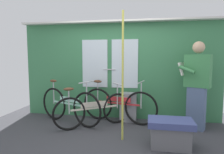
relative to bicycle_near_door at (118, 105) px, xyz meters
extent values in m
cube|color=#38383D|center=(-0.04, -1.04, -0.40)|extent=(5.54, 4.39, 0.04)
cube|color=#387A4C|center=(-0.04, 0.35, 0.71)|extent=(4.54, 0.08, 2.19)
cube|color=silver|center=(-0.59, 0.30, 0.89)|extent=(0.60, 0.02, 1.10)
cube|color=silver|center=(0.11, 0.30, 0.89)|extent=(0.60, 0.02, 1.10)
cylinder|color=#B2B2B7|center=(-0.24, 0.28, 0.76)|extent=(0.28, 0.02, 0.02)
cube|color=silver|center=(-0.04, 0.25, 1.83)|extent=(4.54, 0.28, 0.04)
torus|color=black|center=(0.50, -0.12, -0.02)|extent=(0.71, 0.21, 0.72)
torus|color=black|center=(-0.48, 0.12, -0.02)|extent=(0.71, 0.21, 0.72)
cube|color=red|center=(0.01, 0.00, 0.04)|extent=(0.94, 0.26, 0.03)
cube|color=red|center=(0.01, 0.00, 0.13)|extent=(0.55, 0.16, 0.10)
cylinder|color=#B7B7BC|center=(-0.48, 0.12, 0.23)|extent=(0.02, 0.02, 0.52)
ellipsoid|color=brown|center=(-0.48, 0.12, 0.49)|extent=(0.22, 0.13, 0.06)
cylinder|color=#B7B7BC|center=(0.50, -0.12, 0.25)|extent=(0.02, 0.02, 0.56)
cylinder|color=#B7B7BC|center=(0.50, -0.12, 0.53)|extent=(0.13, 0.43, 0.02)
torus|color=black|center=(-0.57, -0.45, -0.02)|extent=(0.69, 0.33, 0.73)
torus|color=black|center=(-1.47, -0.07, -0.02)|extent=(0.69, 0.33, 0.73)
cube|color=#9EDBC6|center=(-1.02, -0.26, 0.04)|extent=(0.87, 0.39, 0.03)
cube|color=#9EDBC6|center=(-1.02, -0.26, 0.14)|extent=(0.50, 0.24, 0.10)
cylinder|color=#B7B7BC|center=(-1.47, -0.07, 0.25)|extent=(0.02, 0.02, 0.52)
ellipsoid|color=brown|center=(-1.47, -0.07, 0.51)|extent=(0.22, 0.16, 0.06)
cylinder|color=#B7B7BC|center=(-0.57, -0.45, 0.27)|extent=(0.02, 0.02, 0.56)
cylinder|color=#B7B7BC|center=(-0.57, -0.45, 0.55)|extent=(0.19, 0.41, 0.02)
torus|color=black|center=(-0.01, -0.08, -0.05)|extent=(0.57, 0.41, 0.66)
torus|color=black|center=(-0.86, -0.66, -0.05)|extent=(0.57, 0.41, 0.66)
cube|color=beige|center=(-0.43, -0.37, 0.01)|extent=(0.83, 0.58, 0.03)
cube|color=beige|center=(-0.43, -0.37, 0.08)|extent=(0.49, 0.34, 0.10)
cylinder|color=#B7B7BC|center=(-0.86, -0.66, 0.19)|extent=(0.02, 0.02, 0.49)
ellipsoid|color=brown|center=(-0.86, -0.66, 0.43)|extent=(0.22, 0.19, 0.06)
cylinder|color=#B7B7BC|center=(-0.01, -0.08, 0.21)|extent=(0.02, 0.02, 0.53)
cylinder|color=#B7B7BC|center=(-0.01, -0.08, 0.47)|extent=(0.27, 0.38, 0.02)
cube|color=slate|center=(1.57, -0.17, 0.04)|extent=(0.38, 0.32, 0.84)
cube|color=#387F47|center=(1.57, -0.17, 0.78)|extent=(0.51, 0.40, 0.63)
sphere|color=tan|center=(1.57, -0.17, 1.23)|extent=(0.23, 0.23, 0.23)
cube|color=silver|center=(1.33, -0.03, 0.81)|extent=(0.26, 0.35, 0.26)
cylinder|color=#387F47|center=(1.35, -0.29, 0.81)|extent=(0.30, 0.21, 0.17)
cylinder|color=#387F47|center=(1.55, 0.09, 0.81)|extent=(0.30, 0.21, 0.17)
cube|color=gray|center=(0.21, 0.13, -0.07)|extent=(0.36, 0.28, 0.63)
cylinder|color=#C6C14C|center=(0.21, -0.92, 0.71)|extent=(0.04, 0.04, 2.19)
cube|color=#3D477F|center=(0.99, -1.08, 0.02)|extent=(0.70, 0.44, 0.10)
cube|color=slate|center=(0.99, -1.08, -0.21)|extent=(0.60, 0.36, 0.35)
camera|label=1|loc=(0.63, -4.27, 1.06)|focal=32.33mm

